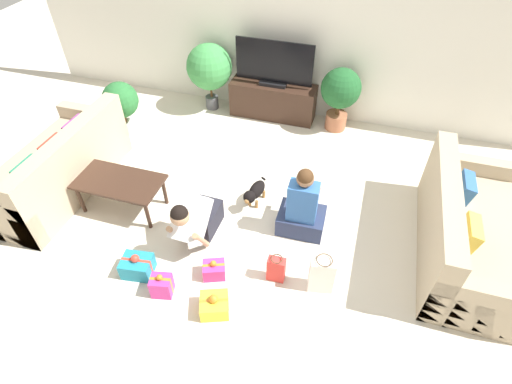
{
  "coord_description": "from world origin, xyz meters",
  "views": [
    {
      "loc": [
        1.09,
        -2.96,
        3.46
      ],
      "look_at": [
        0.14,
        0.12,
        0.45
      ],
      "focal_mm": 28.0,
      "sensor_mm": 36.0,
      "label": 1
    }
  ],
  "objects_px": {
    "person_kneeling": "(195,219)",
    "gift_box_c": "(162,286)",
    "tv_console": "(273,100)",
    "dog": "(255,192)",
    "potted_plant_back_left": "(209,68)",
    "sofa_left": "(57,168)",
    "gift_box_b": "(214,270)",
    "gift_box_d": "(214,305)",
    "sofa_right": "(466,233)",
    "potted_plant_corner_left": "(121,102)",
    "person_sitting": "(302,209)",
    "coffee_table": "(119,184)",
    "tv": "(274,66)",
    "gift_box_a": "(137,266)",
    "potted_plant_back_right": "(340,92)",
    "gift_bag_b": "(322,275)",
    "gift_bag_a": "(276,269)"
  },
  "relations": [
    {
      "from": "person_kneeling",
      "to": "gift_box_c",
      "type": "height_order",
      "value": "person_kneeling"
    },
    {
      "from": "tv_console",
      "to": "dog",
      "type": "relative_size",
      "value": 2.56
    },
    {
      "from": "potted_plant_back_left",
      "to": "person_kneeling",
      "type": "xyz_separation_m",
      "value": [
        0.89,
        -2.68,
        -0.35
      ]
    },
    {
      "from": "sofa_left",
      "to": "gift_box_b",
      "type": "xyz_separation_m",
      "value": [
        2.34,
        -0.71,
        -0.22
      ]
    },
    {
      "from": "gift_box_b",
      "to": "gift_box_d",
      "type": "distance_m",
      "value": 0.41
    },
    {
      "from": "person_kneeling",
      "to": "gift_box_c",
      "type": "bearing_deg",
      "value": -93.17
    },
    {
      "from": "potted_plant_back_left",
      "to": "tv_console",
      "type": "bearing_deg",
      "value": 2.85
    },
    {
      "from": "sofa_right",
      "to": "potted_plant_corner_left",
      "type": "bearing_deg",
      "value": 78.04
    },
    {
      "from": "potted_plant_corner_left",
      "to": "person_sitting",
      "type": "distance_m",
      "value": 3.13
    },
    {
      "from": "coffee_table",
      "to": "tv",
      "type": "distance_m",
      "value": 2.8
    },
    {
      "from": "sofa_right",
      "to": "potted_plant_back_left",
      "type": "xyz_separation_m",
      "value": [
        -3.66,
        2.01,
        0.39
      ]
    },
    {
      "from": "person_kneeling",
      "to": "gift_box_b",
      "type": "distance_m",
      "value": 0.59
    },
    {
      "from": "sofa_left",
      "to": "potted_plant_corner_left",
      "type": "bearing_deg",
      "value": 173.78
    },
    {
      "from": "gift_box_c",
      "to": "person_sitting",
      "type": "bearing_deg",
      "value": 47.59
    },
    {
      "from": "dog",
      "to": "person_kneeling",
      "type": "bearing_deg",
      "value": -111.17
    },
    {
      "from": "sofa_right",
      "to": "gift_box_a",
      "type": "relative_size",
      "value": 5.83
    },
    {
      "from": "tv_console",
      "to": "gift_box_d",
      "type": "distance_m",
      "value": 3.53
    },
    {
      "from": "potted_plant_back_right",
      "to": "gift_box_c",
      "type": "distance_m",
      "value": 3.65
    },
    {
      "from": "potted_plant_back_right",
      "to": "dog",
      "type": "distance_m",
      "value": 2.1
    },
    {
      "from": "potted_plant_back_left",
      "to": "gift_box_c",
      "type": "relative_size",
      "value": 3.73
    },
    {
      "from": "coffee_table",
      "to": "potted_plant_back_left",
      "type": "distance_m",
      "value": 2.48
    },
    {
      "from": "sofa_left",
      "to": "potted_plant_corner_left",
      "type": "relative_size",
      "value": 2.44
    },
    {
      "from": "dog",
      "to": "gift_box_a",
      "type": "distance_m",
      "value": 1.58
    },
    {
      "from": "sofa_right",
      "to": "person_kneeling",
      "type": "relative_size",
      "value": 2.45
    },
    {
      "from": "sofa_left",
      "to": "potted_plant_back_right",
      "type": "height_order",
      "value": "potted_plant_back_right"
    },
    {
      "from": "tv_console",
      "to": "potted_plant_back_left",
      "type": "bearing_deg",
      "value": -177.15
    },
    {
      "from": "dog",
      "to": "gift_box_d",
      "type": "relative_size",
      "value": 1.51
    },
    {
      "from": "sofa_left",
      "to": "dog",
      "type": "xyz_separation_m",
      "value": [
        2.43,
        0.42,
        -0.11
      ]
    },
    {
      "from": "potted_plant_corner_left",
      "to": "dog",
      "type": "height_order",
      "value": "potted_plant_corner_left"
    },
    {
      "from": "sofa_left",
      "to": "person_kneeling",
      "type": "distance_m",
      "value": 2.01
    },
    {
      "from": "tv",
      "to": "gift_box_c",
      "type": "xyz_separation_m",
      "value": [
        -0.18,
        -3.47,
        -0.72
      ]
    },
    {
      "from": "sofa_right",
      "to": "person_sitting",
      "type": "relative_size",
      "value": 2.15
    },
    {
      "from": "sofa_right",
      "to": "gift_box_d",
      "type": "bearing_deg",
      "value": 122.42
    },
    {
      "from": "gift_box_b",
      "to": "gift_box_a",
      "type": "bearing_deg",
      "value": -165.55
    },
    {
      "from": "potted_plant_back_right",
      "to": "gift_box_c",
      "type": "xyz_separation_m",
      "value": [
        -1.18,
        -3.42,
        -0.49
      ]
    },
    {
      "from": "potted_plant_back_left",
      "to": "gift_box_a",
      "type": "bearing_deg",
      "value": -81.76
    },
    {
      "from": "gift_bag_b",
      "to": "potted_plant_back_right",
      "type": "bearing_deg",
      "value": 95.83
    },
    {
      "from": "sofa_right",
      "to": "potted_plant_corner_left",
      "type": "distance_m",
      "value": 4.72
    },
    {
      "from": "person_kneeling",
      "to": "gift_box_a",
      "type": "xyz_separation_m",
      "value": [
        -0.42,
        -0.59,
        -0.23
      ]
    },
    {
      "from": "gift_box_c",
      "to": "gift_bag_a",
      "type": "distance_m",
      "value": 1.14
    },
    {
      "from": "potted_plant_back_right",
      "to": "gift_box_a",
      "type": "height_order",
      "value": "potted_plant_back_right"
    },
    {
      "from": "tv",
      "to": "gift_bag_b",
      "type": "xyz_separation_m",
      "value": [
        1.3,
        -2.95,
        -0.62
      ]
    },
    {
      "from": "person_kneeling",
      "to": "potted_plant_corner_left",
      "type": "bearing_deg",
      "value": 140.1
    },
    {
      "from": "gift_box_b",
      "to": "gift_bag_b",
      "type": "distance_m",
      "value": 1.09
    },
    {
      "from": "person_sitting",
      "to": "gift_box_d",
      "type": "distance_m",
      "value": 1.4
    },
    {
      "from": "gift_box_a",
      "to": "sofa_left",
      "type": "bearing_deg",
      "value": 150.07
    },
    {
      "from": "gift_box_b",
      "to": "gift_box_c",
      "type": "distance_m",
      "value": 0.54
    },
    {
      "from": "coffee_table",
      "to": "gift_box_b",
      "type": "height_order",
      "value": "coffee_table"
    },
    {
      "from": "person_sitting",
      "to": "dog",
      "type": "xyz_separation_m",
      "value": [
        -0.62,
        0.24,
        -0.13
      ]
    },
    {
      "from": "person_sitting",
      "to": "gift_box_c",
      "type": "relative_size",
      "value": 3.22
    }
  ]
}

